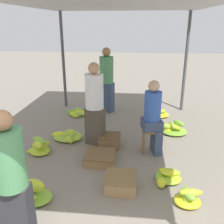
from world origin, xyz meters
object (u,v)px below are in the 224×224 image
crate_near (110,141)px  banana_pile_left_2 (33,193)px  banana_pile_right_2 (187,197)px  crate_mid (121,182)px  vendor_foreground (11,179)px  vendor_seated (153,116)px  crate_far (100,158)px  stool (151,134)px  shopper_walking_far (107,79)px  banana_pile_left_1 (78,113)px  banana_pile_right_1 (174,129)px  banana_pile_right_0 (157,114)px  banana_pile_right_3 (168,176)px  banana_pile_left_0 (40,147)px  shopper_walking_mid (95,104)px

crate_near → banana_pile_left_2: bearing=-116.6°
banana_pile_right_2 → crate_mid: 0.93m
vendor_foreground → crate_near: 2.56m
vendor_seated → crate_far: bearing=-153.2°
crate_mid → stool: bearing=67.9°
crate_far → shopper_walking_far: bearing=94.5°
stool → crate_near: 0.84m
banana_pile_left_1 → banana_pile_right_1: size_ratio=1.17×
banana_pile_right_2 → vendor_seated: bearing=106.5°
banana_pile_right_0 → shopper_walking_far: shopper_walking_far is taller
banana_pile_right_1 → shopper_walking_far: (-1.65, 1.34, 0.78)m
banana_pile_right_3 → crate_far: size_ratio=0.95×
crate_near → banana_pile_right_2: bearing=-51.6°
vendor_seated → banana_pile_left_0: (-2.06, -0.26, -0.58)m
banana_pile_left_1 → banana_pile_right_0: 2.08m
vendor_foreground → shopper_walking_mid: size_ratio=0.94×
banana_pile_left_2 → crate_near: bearing=63.4°
stool → shopper_walking_far: shopper_walking_far is taller
banana_pile_right_3 → banana_pile_right_2: bearing=-66.7°
banana_pile_left_1 → vendor_foreground: bearing=-85.8°
banana_pile_right_0 → banana_pile_right_2: 3.35m
crate_mid → banana_pile_right_0: bearing=76.9°
crate_far → stool: bearing=27.6°
banana_pile_left_2 → crate_mid: size_ratio=1.14×
banana_pile_right_2 → crate_far: 1.61m
banana_pile_right_1 → stool: bearing=-121.7°
banana_pile_left_2 → banana_pile_right_2: banana_pile_left_2 is taller
vendor_foreground → banana_pile_right_1: bearing=56.1°
crate_near → banana_pile_right_0: bearing=59.9°
crate_near → crate_far: 0.62m
vendor_foreground → crate_mid: vendor_foreground is taller
shopper_walking_far → shopper_walking_mid: bearing=-89.5°
vendor_seated → shopper_walking_mid: size_ratio=0.84×
banana_pile_left_1 → banana_pile_right_1: (2.37, -0.94, 0.05)m
vendor_seated → banana_pile_right_3: 1.12m
banana_pile_left_2 → banana_pile_right_0: 3.98m
vendor_seated → stool: bearing=166.3°
vendor_seated → shopper_walking_far: size_ratio=0.80×
shopper_walking_mid → banana_pile_right_2: bearing=-46.8°
vendor_seated → banana_pile_right_2: vendor_seated is taller
crate_mid → vendor_foreground: bearing=-135.6°
banana_pile_left_2 → crate_near: 1.91m
vendor_foreground → banana_pile_left_2: 0.95m
vendor_foreground → banana_pile_right_2: vendor_foreground is taller
banana_pile_right_2 → shopper_walking_far: 4.00m
vendor_foreground → banana_pile_right_3: bearing=36.6°
banana_pile_right_3 → banana_pile_left_1: bearing=126.9°
vendor_seated → banana_pile_right_0: vendor_seated is taller
banana_pile_right_2 → crate_mid: (-0.91, 0.22, 0.01)m
banana_pile_left_0 → crate_near: size_ratio=1.20×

